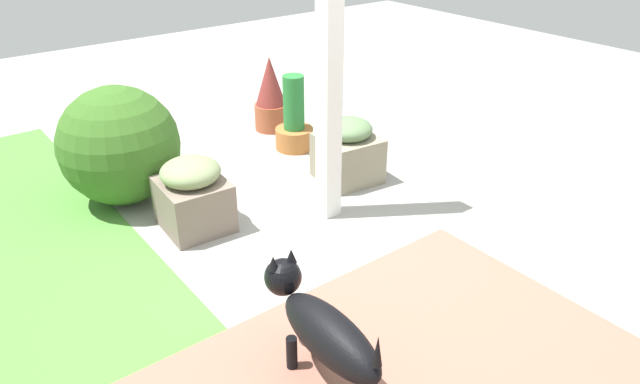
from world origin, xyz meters
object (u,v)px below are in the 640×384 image
Objects in this scene: round_shrub at (119,146)px; terracotta_pot_tall at (294,123)px; terracotta_pot_spiky at (270,96)px; porch_pillar at (329,54)px; stone_planter_mid at (193,195)px; dog at (323,328)px; stone_planter_nearest at (348,151)px.

round_shrub is 1.47m from terracotta_pot_tall.
porch_pillar is at bearing 160.23° from terracotta_pot_spiky.
porch_pillar is at bearing 156.17° from terracotta_pot_tall.
stone_planter_mid is 1.76m from terracotta_pot_spiky.
terracotta_pot_tall is (0.65, -1.25, -0.01)m from stone_planter_mid.
round_shrub is 1.07× the size of dog.
porch_pillar is 1.24m from stone_planter_mid.
round_shrub is 2.22m from dog.
terracotta_pot_spiky is (1.52, -0.55, -0.78)m from porch_pillar.
terracotta_pot_tall is at bearing -1.58° from stone_planter_nearest.
round_shrub is (0.64, 0.21, 0.18)m from stone_planter_mid.
stone_planter_nearest is 0.59× the size of round_shrub.
porch_pillar reaches higher than terracotta_pot_spiky.
round_shrub reaches higher than stone_planter_nearest.
round_shrub is at bearing 63.65° from stone_planter_nearest.
stone_planter_mid is 0.73× the size of terracotta_pot_spiky.
dog is (-2.21, -0.04, -0.10)m from round_shrub.
terracotta_pot_tall is 0.82× the size of dog.
dog is at bearing 147.33° from terracotta_pot_tall.
round_shrub is at bearing 17.79° from stone_planter_mid.
dog is at bearing 173.82° from stone_planter_mid.
round_shrub reaches higher than stone_planter_mid.
terracotta_pot_tall is at bearing -89.83° from round_shrub.
terracotta_pot_spiky is at bearing -5.13° from stone_planter_nearest.
stone_planter_nearest is 0.72m from terracotta_pot_tall.
stone_planter_mid is 0.63× the size of dog.
porch_pillar is 1.80m from terracotta_pot_spiky.
dog is (-2.22, 1.42, 0.08)m from terracotta_pot_tall.
stone_planter_nearest is 0.73× the size of terracotta_pot_spiky.
stone_planter_mid is 0.59× the size of round_shrub.
dog is at bearing 140.71° from porch_pillar.
stone_planter_nearest is (0.32, -0.44, -0.87)m from porch_pillar.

